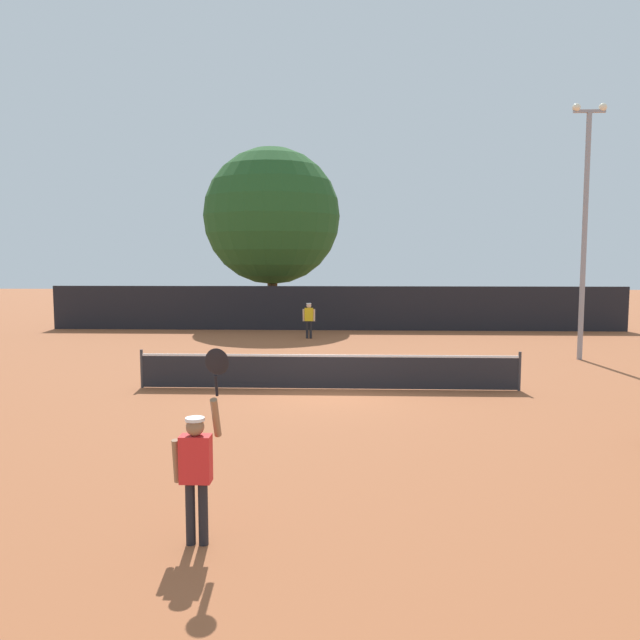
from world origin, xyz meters
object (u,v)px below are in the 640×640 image
object	(u,v)px
light_pole	(585,217)
large_tree	(272,216)
player_receiving	(309,317)
tennis_ball	(270,382)
player_serving	(197,461)
parked_car_near	(214,305)

from	to	relation	value
light_pole	large_tree	xyz separation A→B (m)	(-12.50, 12.14, 0.94)
light_pole	large_tree	world-z (taller)	large_tree
light_pole	large_tree	size ratio (longest dim) A/B	0.92
player_receiving	tennis_ball	bearing A→B (deg)	87.06
player_receiving	tennis_ball	size ratio (longest dim) A/B	23.76
player_receiving	large_tree	xyz separation A→B (m)	(-2.43, 6.53, 5.00)
player_serving	player_receiving	distance (m)	20.45
tennis_ball	large_tree	bearing A→B (deg)	96.38
tennis_ball	light_pole	xyz separation A→B (m)	(10.60, 4.79, 5.02)
tennis_ball	parked_car_near	xyz separation A→B (m)	(-6.04, 20.74, 0.74)
player_serving	large_tree	bearing A→B (deg)	94.73
player_receiving	light_pole	xyz separation A→B (m)	(10.07, -5.61, 4.06)
tennis_ball	light_pole	size ratio (longest dim) A/B	0.01
player_receiving	light_pole	distance (m)	12.22
light_pole	large_tree	distance (m)	17.45
large_tree	player_serving	bearing A→B (deg)	-85.27
player_serving	player_receiving	world-z (taller)	player_serving
tennis_ball	light_pole	distance (m)	12.67
tennis_ball	large_tree	world-z (taller)	large_tree
player_receiving	parked_car_near	size ratio (longest dim) A/B	0.37
large_tree	parked_car_near	xyz separation A→B (m)	(-4.15, 3.81, -5.21)
large_tree	light_pole	bearing A→B (deg)	-44.18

